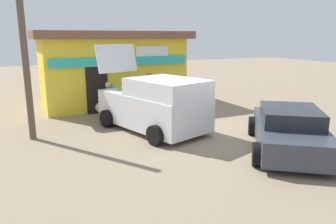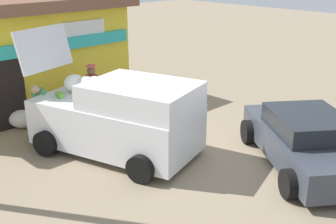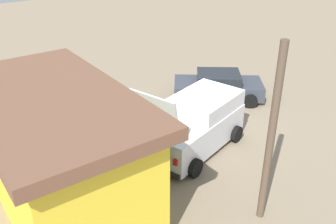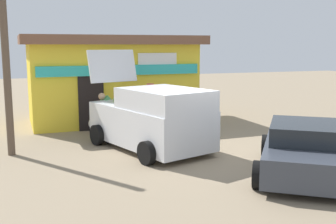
# 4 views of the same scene
# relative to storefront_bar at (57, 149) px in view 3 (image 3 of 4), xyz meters

# --- Properties ---
(ground_plane) EXTENTS (60.00, 60.00, 0.00)m
(ground_plane) POSITION_rel_storefront_bar_xyz_m (1.22, -6.14, -1.74)
(ground_plane) COLOR gray
(storefront_bar) EXTENTS (6.91, 3.87, 3.39)m
(storefront_bar) POSITION_rel_storefront_bar_xyz_m (0.00, 0.00, 0.00)
(storefront_bar) COLOR yellow
(storefront_bar) RESTS_ON ground_plane
(delivery_van) EXTENTS (3.15, 4.58, 2.88)m
(delivery_van) POSITION_rel_storefront_bar_xyz_m (0.13, -4.94, -0.81)
(delivery_van) COLOR silver
(delivery_van) RESTS_ON ground_plane
(parked_sedan) EXTENTS (3.73, 4.21, 1.23)m
(parked_sedan) POSITION_rel_storefront_bar_xyz_m (2.81, -8.37, -1.15)
(parked_sedan) COLOR #383D47
(parked_sedan) RESTS_ON ground_plane
(vendor_standing) EXTENTS (0.48, 0.48, 1.74)m
(vendor_standing) POSITION_rel_storefront_bar_xyz_m (0.69, -2.97, -0.73)
(vendor_standing) COLOR #4C4C51
(vendor_standing) RESTS_ON ground_plane
(customer_bending) EXTENTS (0.72, 0.58, 1.49)m
(customer_bending) POSITION_rel_storefront_bar_xyz_m (-0.66, -2.86, -0.84)
(customer_bending) COLOR #726047
(customer_bending) RESTS_ON ground_plane
(unloaded_banana_pile) EXTENTS (0.96, 0.98, 0.51)m
(unloaded_banana_pile) POSITION_rel_storefront_bar_xyz_m (-0.88, -1.76, -1.49)
(unloaded_banana_pile) COLOR silver
(unloaded_banana_pile) RESTS_ON ground_plane
(paint_bucket) EXTENTS (0.34, 0.34, 0.34)m
(paint_bucket) POSITION_rel_storefront_bar_xyz_m (2.46, -2.60, -1.56)
(paint_bucket) COLOR blue
(paint_bucket) RESTS_ON ground_plane
(utility_pole) EXTENTS (0.20, 0.20, 5.02)m
(utility_pole) POSITION_rel_storefront_bar_xyz_m (-3.76, -4.23, 0.77)
(utility_pole) COLOR brown
(utility_pole) RESTS_ON ground_plane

